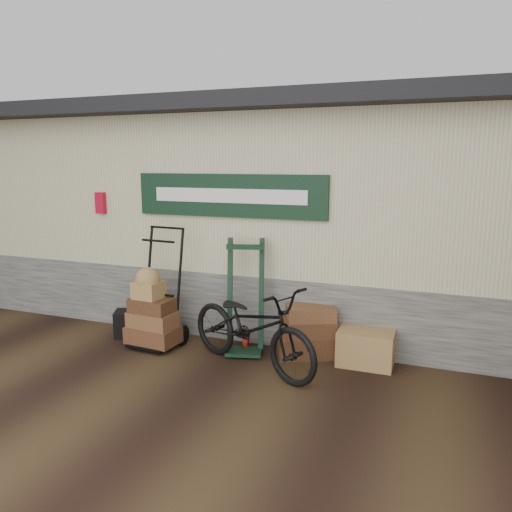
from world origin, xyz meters
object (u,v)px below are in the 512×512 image
at_px(suitcase_stack, 308,330).
at_px(bicycle, 252,322).
at_px(black_trunk, 129,323).
at_px(porter_trolley, 160,286).
at_px(green_barrow, 245,297).
at_px(wicker_hamper, 366,348).

distance_m(suitcase_stack, bicycle, 0.84).
bearing_deg(suitcase_stack, black_trunk, -174.89).
height_order(porter_trolley, bicycle, porter_trolley).
height_order(green_barrow, suitcase_stack, green_barrow).
relative_size(suitcase_stack, wicker_hamper, 1.13).
distance_m(porter_trolley, wicker_hamper, 2.71).
xyz_separation_m(green_barrow, black_trunk, (-1.72, -0.06, -0.54)).
distance_m(porter_trolley, suitcase_stack, 2.00).
xyz_separation_m(green_barrow, wicker_hamper, (1.50, 0.11, -0.51)).
height_order(green_barrow, black_trunk, green_barrow).
bearing_deg(green_barrow, suitcase_stack, -3.32).
bearing_deg(porter_trolley, bicycle, -8.39).
height_order(wicker_hamper, bicycle, bicycle).
relative_size(porter_trolley, black_trunk, 4.38).
xyz_separation_m(wicker_hamper, black_trunk, (-3.21, -0.16, -0.03)).
distance_m(green_barrow, suitcase_stack, 0.88).
relative_size(green_barrow, black_trunk, 3.99).
distance_m(wicker_hamper, bicycle, 1.40).
xyz_separation_m(porter_trolley, black_trunk, (-0.57, 0.09, -0.61)).
height_order(black_trunk, bicycle, bicycle).
relative_size(suitcase_stack, bicycle, 0.38).
bearing_deg(green_barrow, porter_trolley, 171.45).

